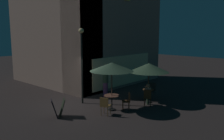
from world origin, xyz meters
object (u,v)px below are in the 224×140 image
patron_seated_0 (148,93)px  patron_standing_1 (105,83)px  patio_umbrella_1 (149,68)px  cafe_chair_3 (148,96)px  patio_umbrella_0 (112,67)px  cafe_chair_0 (105,105)px  menu_sandwich_board (58,108)px  cafe_table_0 (112,99)px  street_lamp_near_corner (82,55)px  cafe_table_1 (148,94)px  cafe_chair_2 (152,89)px  cafe_chair_1 (128,100)px

patron_seated_0 → patron_standing_1: (-0.15, 3.00, 0.17)m
patio_umbrella_1 → cafe_chair_3: size_ratio=2.38×
patio_umbrella_0 → cafe_chair_0: size_ratio=2.74×
menu_sandwich_board → cafe_table_0: bearing=5.4°
patio_umbrella_0 → patio_umbrella_1: size_ratio=1.09×
menu_sandwich_board → patron_standing_1: patron_standing_1 is taller
street_lamp_near_corner → cafe_table_1: size_ratio=5.40×
cafe_chair_0 → cafe_chair_3: (2.52, -0.74, 0.03)m
cafe_chair_2 → patron_standing_1: 2.85m
cafe_chair_3 → patron_standing_1: 3.09m
cafe_table_0 → cafe_chair_1: cafe_chair_1 is taller
cafe_table_1 → patron_standing_1: patron_standing_1 is taller
street_lamp_near_corner → cafe_chair_1: 3.48m
menu_sandwich_board → street_lamp_near_corner: bearing=52.1°
patio_umbrella_1 → cafe_chair_1: 2.31m
street_lamp_near_corner → patio_umbrella_0: (0.20, -2.03, -0.48)m
cafe_chair_1 → patron_seated_0: patron_seated_0 is taller
cafe_chair_1 → cafe_chair_2: size_ratio=0.94×
cafe_chair_0 → street_lamp_near_corner: bearing=55.4°
cafe_table_1 → cafe_chair_0: cafe_chair_0 is taller
cafe_table_1 → patron_standing_1: size_ratio=0.45×
cafe_table_0 → street_lamp_near_corner: bearing=95.7°
cafe_chair_1 → patron_seated_0: bearing=-152.7°
cafe_chair_0 → patio_umbrella_1: bearing=-26.1°
cafe_table_0 → cafe_chair_1: 0.81m
patio_umbrella_0 → cafe_chair_0: bearing=-160.2°
cafe_chair_2 → cafe_table_1: bearing=-0.0°
cafe_table_0 → patio_umbrella_0: size_ratio=0.32×
menu_sandwich_board → patron_seated_0: patron_seated_0 is taller
cafe_table_0 → patron_seated_0: (1.82, -0.97, 0.12)m
cafe_table_0 → cafe_table_1: size_ratio=1.02×
street_lamp_near_corner → patio_umbrella_1: bearing=-46.3°
menu_sandwich_board → patron_seated_0: bearing=4.5°
patio_umbrella_0 → street_lamp_near_corner: bearing=95.7°
street_lamp_near_corner → cafe_chair_1: (0.78, -2.61, -2.17)m
street_lamp_near_corner → menu_sandwich_board: street_lamp_near_corner is taller
street_lamp_near_corner → cafe_table_1: street_lamp_near_corner is taller
cafe_table_1 → cafe_chair_3: bearing=-149.5°
patio_umbrella_0 → patron_seated_0: (1.82, -0.97, -1.52)m
patio_umbrella_0 → cafe_chair_2: patio_umbrella_0 is taller
street_lamp_near_corner → cafe_table_0: 2.95m
cafe_table_1 → cafe_chair_1: 1.79m
cafe_chair_3 → patron_seated_0: bearing=-0.0°
cafe_chair_2 → cafe_chair_3: cafe_chair_2 is taller
cafe_chair_0 → cafe_chair_3: bearing=-36.2°
cafe_table_1 → patio_umbrella_1: 1.49m
menu_sandwich_board → patio_umbrella_1: 5.37m
cafe_chair_0 → cafe_chair_2: (3.98, -0.09, 0.04)m
cafe_chair_2 → patio_umbrella_1: bearing=-0.0°
patron_seated_0 → patron_standing_1: patron_standing_1 is taller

